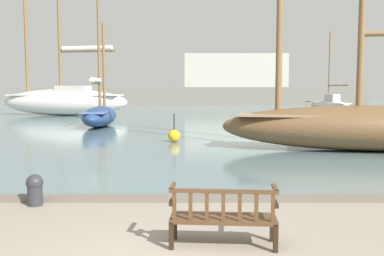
# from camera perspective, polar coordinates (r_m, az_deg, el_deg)

# --- Properties ---
(harbor_water) EXTENTS (100.00, 80.00, 0.08)m
(harbor_water) POSITION_cam_1_polar(r_m,az_deg,el_deg) (49.11, -0.64, 2.49)
(harbor_water) COLOR slate
(harbor_water) RESTS_ON ground
(quay_edge_kerb) EXTENTS (40.00, 0.30, 0.12)m
(quay_edge_kerb) POSITION_cam_1_polar(r_m,az_deg,el_deg) (9.21, -2.46, -9.34)
(quay_edge_kerb) COLOR #675F54
(quay_edge_kerb) RESTS_ON ground
(park_bench) EXTENTS (1.63, 0.64, 0.92)m
(park_bench) POSITION_cam_1_polar(r_m,az_deg,el_deg) (6.59, 3.96, -11.60)
(park_bench) COLOR black
(park_bench) RESTS_ON ground
(sailboat_far_port) EXTENTS (11.89, 4.93, 16.60)m
(sailboat_far_port) POSITION_cam_1_polar(r_m,az_deg,el_deg) (38.87, -16.87, 3.73)
(sailboat_far_port) COLOR silver
(sailboat_far_port) RESTS_ON harbor_water
(sailboat_mid_starboard) EXTENTS (3.37, 7.76, 8.20)m
(sailboat_mid_starboard) POSITION_cam_1_polar(r_m,az_deg,el_deg) (46.72, 17.64, 3.02)
(sailboat_mid_starboard) COLOR silver
(sailboat_mid_starboard) RESTS_ON harbor_water
(sailboat_mid_port) EXTENTS (2.17, 6.61, 8.35)m
(sailboat_mid_port) POSITION_cam_1_polar(r_m,az_deg,el_deg) (27.03, -12.41, 1.85)
(sailboat_mid_port) COLOR navy
(sailboat_mid_port) RESTS_ON harbor_water
(sailboat_outer_starboard) EXTENTS (10.98, 4.18, 12.94)m
(sailboat_outer_starboard) POSITION_cam_1_polar(r_m,az_deg,el_deg) (17.18, 21.82, 0.61)
(sailboat_outer_starboard) COLOR brown
(sailboat_outer_starboard) RESTS_ON harbor_water
(mooring_bollard) EXTENTS (0.34, 0.34, 0.65)m
(mooring_bollard) POSITION_cam_1_polar(r_m,az_deg,el_deg) (9.37, -20.45, -7.58)
(mooring_bollard) COLOR #2D2D33
(mooring_bollard) RESTS_ON ground
(channel_buoy) EXTENTS (0.54, 0.54, 1.24)m
(channel_buoy) POSITION_cam_1_polar(r_m,az_deg,el_deg) (18.56, -2.61, -1.03)
(channel_buoy) COLOR gold
(channel_buoy) RESTS_ON harbor_water
(far_breakwater) EXTENTS (49.98, 2.40, 7.31)m
(far_breakwater) POSITION_cam_1_polar(r_m,az_deg,el_deg) (60.46, 1.28, 5.25)
(far_breakwater) COLOR slate
(far_breakwater) RESTS_ON ground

